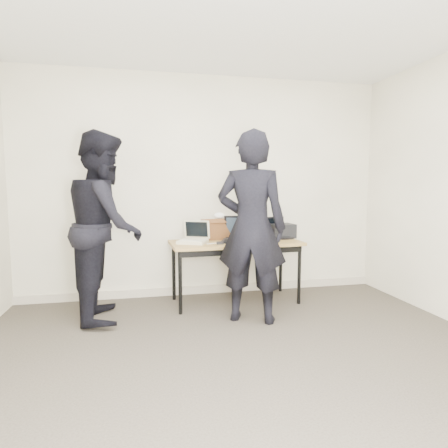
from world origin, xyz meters
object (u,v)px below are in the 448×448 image
object	(u,v)px
desk	(236,246)
person_observer	(105,226)
leather_satchel	(217,229)
equipment_box	(281,231)
laptop_beige	(194,238)
person_typist	(251,228)
laptop_center	(239,236)
laptop_right	(274,233)

from	to	relation	value
desk	person_observer	bearing A→B (deg)	-175.22
leather_satchel	equipment_box	distance (m)	0.81
laptop_beige	person_typist	world-z (taller)	person_typist
laptop_center	leather_satchel	bearing A→B (deg)	155.62
laptop_beige	laptop_right	xyz separation A→B (m)	(1.02, 0.17, 0.01)
desk	leather_satchel	bearing A→B (deg)	125.37
leather_satchel	laptop_beige	bearing A→B (deg)	-150.58
person_typist	laptop_beige	bearing A→B (deg)	-27.05
person_typist	desk	bearing A→B (deg)	-65.07
laptop_right	laptop_beige	bearing A→B (deg)	-178.88
laptop_beige	laptop_center	world-z (taller)	laptop_center
laptop_center	person_observer	size ratio (longest dim) A/B	0.25
person_typist	person_observer	distance (m)	1.50
desk	laptop_right	size ratio (longest dim) A/B	3.87
desk	person_typist	bearing A→B (deg)	-92.13
equipment_box	leather_satchel	bearing A→B (deg)	177.47
leather_satchel	person_typist	distance (m)	0.87
desk	person_observer	xyz separation A→B (m)	(-1.43, -0.19, 0.29)
laptop_beige	equipment_box	xyz separation A→B (m)	(1.12, 0.19, 0.04)
laptop_right	equipment_box	xyz separation A→B (m)	(0.10, 0.01, 0.03)
leather_satchel	person_typist	size ratio (longest dim) A/B	0.20
desk	equipment_box	xyz separation A→B (m)	(0.63, 0.19, 0.15)
leather_satchel	person_observer	size ratio (longest dim) A/B	0.20
laptop_right	laptop_center	bearing A→B (deg)	-169.29
leather_satchel	person_typist	bearing A→B (deg)	-83.52
desk	person_observer	world-z (taller)	person_observer
laptop_center	equipment_box	world-z (taller)	laptop_center
laptop_beige	laptop_center	size ratio (longest dim) A/B	0.86
laptop_beige	person_observer	world-z (taller)	person_observer
leather_satchel	person_typist	xyz separation A→B (m)	(0.19, -0.84, 0.10)
person_observer	person_typist	bearing A→B (deg)	-108.68
laptop_right	leather_satchel	world-z (taller)	laptop_right
desk	laptop_right	xyz separation A→B (m)	(0.53, 0.18, 0.12)
laptop_beige	laptop_right	bearing A→B (deg)	36.49
desk	laptop_beige	size ratio (longest dim) A/B	3.76
desk	person_typist	size ratio (longest dim) A/B	0.80
desk	laptop_beige	xyz separation A→B (m)	(-0.49, 0.01, 0.11)
leather_satchel	desk	bearing A→B (deg)	-57.83
laptop_center	person_observer	bearing A→B (deg)	-152.33
laptop_beige	leather_satchel	xyz separation A→B (m)	(0.31, 0.22, 0.08)
desk	equipment_box	bearing A→B (deg)	14.01
desk	person_typist	xyz separation A→B (m)	(0.01, -0.61, 0.29)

